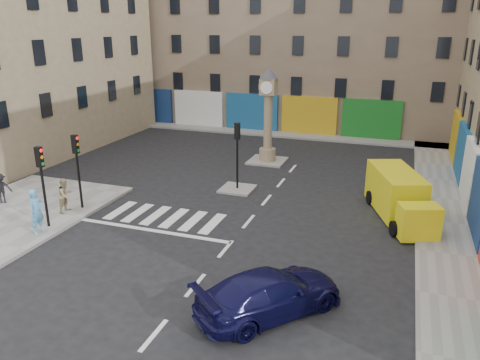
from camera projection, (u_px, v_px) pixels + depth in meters
The scene contains 16 objects.
ground at pixel (217, 260), 18.47m from camera, with size 120.00×120.00×0.00m, color black.
sidewalk_right at pixel (441, 199), 24.64m from camera, with size 2.60×30.00×0.15m, color gray.
sidewalk_far at pixel (272, 133), 39.56m from camera, with size 32.00×2.40×0.15m, color gray.
island_near at pixel (237, 189), 26.23m from camera, with size 1.80×1.80×0.12m, color gray.
island_far at pixel (267, 161), 31.60m from camera, with size 2.40×2.40×0.12m, color gray.
building_far at pixel (291, 28), 42.07m from camera, with size 32.00×10.00×17.00m, color #7C6953.
building_left at pixel (29, 44), 32.81m from camera, with size 8.00×20.00×15.00m, color #9E8567.
traffic_light_left_near at pixel (42, 174), 20.43m from camera, with size 0.28×0.22×3.70m.
traffic_light_left_far at pixel (77, 160), 22.58m from camera, with size 0.28×0.22×3.70m.
traffic_light_island at pixel (237, 145), 25.43m from camera, with size 0.28×0.22×3.70m.
clock_pillar at pixel (268, 110), 30.49m from camera, with size 1.20×1.20×6.10m.
navy_sedan at pixel (270, 293), 14.88m from camera, with size 2.02×4.98×1.45m, color black.
yellow_van at pixel (399, 196), 22.33m from camera, with size 3.59×6.05×2.11m.
pedestrian_blue at pixel (37, 211), 20.21m from camera, with size 0.74×0.48×2.02m, color #589CC9.
pedestrian_tan at pixel (66, 195), 22.61m from camera, with size 0.82×0.64×1.69m, color #937F5A.
pedestrian_dark at pixel (1, 188), 23.72m from camera, with size 1.01×0.58×1.56m, color black.
Camera 1 is at (6.36, -15.26, 8.87)m, focal length 35.00 mm.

